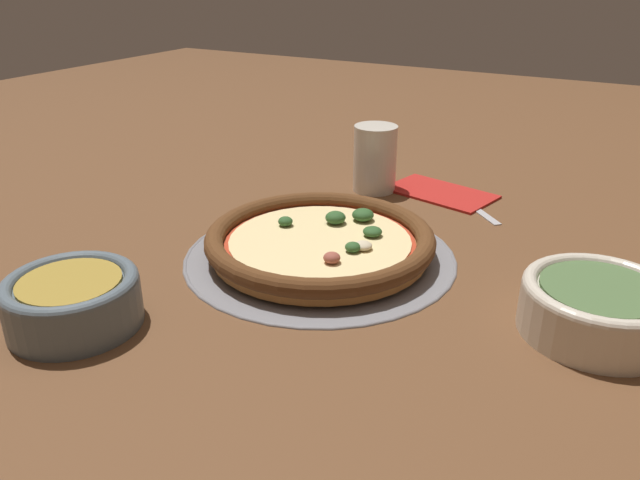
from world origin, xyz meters
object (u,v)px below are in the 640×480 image
(pizza_tray, at_px, (320,255))
(bowl_far, at_px, (598,306))
(bowl_near, at_px, (72,299))
(drinking_cup, at_px, (375,158))
(pizza, at_px, (320,241))
(fork, at_px, (466,201))
(napkin, at_px, (440,192))

(pizza_tray, distance_m, bowl_far, 0.33)
(pizza_tray, xyz_separation_m, bowl_near, (0.14, 0.27, 0.03))
(bowl_far, xyz_separation_m, drinking_cup, (0.38, -0.28, 0.02))
(pizza, height_order, fork, pizza)
(drinking_cup, distance_m, napkin, 0.12)
(pizza, xyz_separation_m, bowl_near, (0.14, 0.27, 0.01))
(bowl_near, bearing_deg, fork, -114.34)
(bowl_far, distance_m, drinking_cup, 0.47)
(pizza_tray, xyz_separation_m, fork, (-0.10, -0.28, -0.00))
(bowl_near, bearing_deg, pizza, -118.41)
(bowl_near, height_order, napkin, bowl_near)
(drinking_cup, bearing_deg, bowl_far, 143.35)
(pizza_tray, height_order, napkin, napkin)
(pizza, distance_m, fork, 0.30)
(napkin, height_order, fork, napkin)
(pizza_tray, relative_size, bowl_far, 2.26)
(napkin, bearing_deg, pizza_tray, 79.51)
(bowl_near, distance_m, napkin, 0.60)
(napkin, bearing_deg, bowl_near, 70.61)
(pizza, xyz_separation_m, napkin, (-0.06, -0.30, -0.02))
(pizza, bearing_deg, pizza_tray, 61.33)
(pizza_tray, bearing_deg, bowl_far, 177.35)
(pizza, bearing_deg, bowl_far, 177.25)
(bowl_far, height_order, fork, bowl_far)
(bowl_near, bearing_deg, drinking_cup, -100.25)
(drinking_cup, bearing_deg, fork, -173.66)
(bowl_near, distance_m, fork, 0.60)
(pizza, height_order, napkin, pizza)
(napkin, bearing_deg, pizza, 79.54)
(pizza, xyz_separation_m, drinking_cup, (0.05, -0.27, 0.03))
(pizza_tray, distance_m, pizza, 0.02)
(bowl_far, bearing_deg, fork, -52.80)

